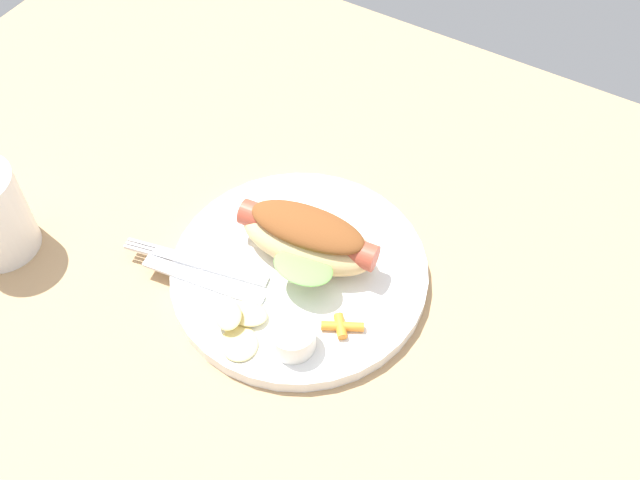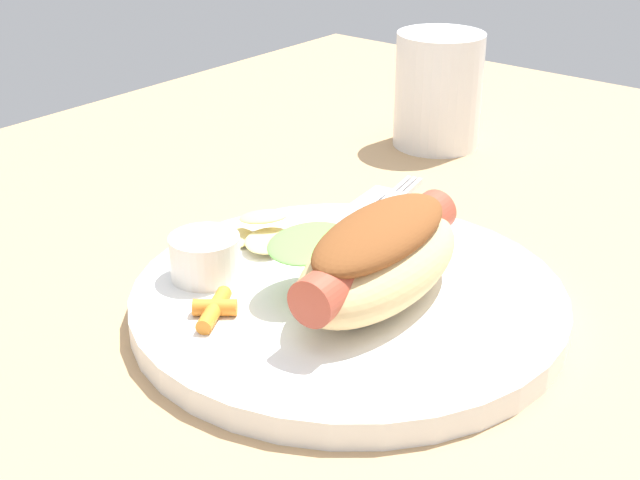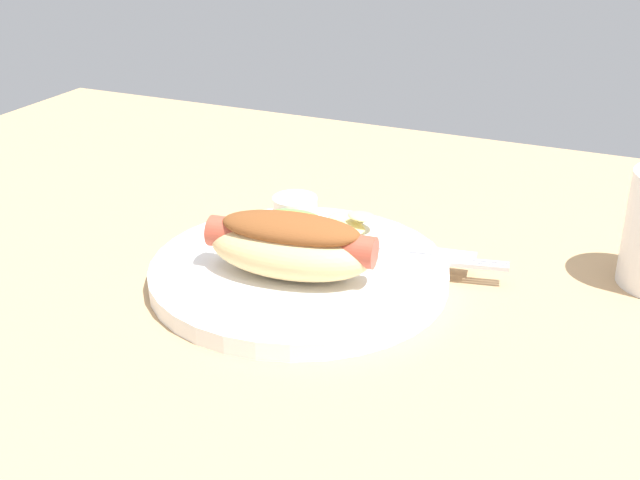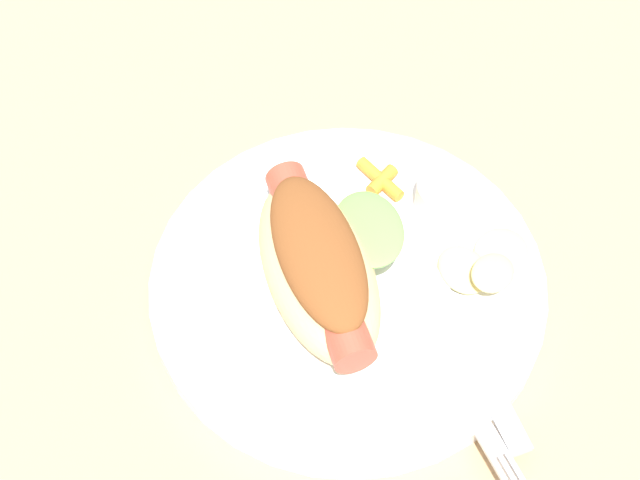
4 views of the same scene
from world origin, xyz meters
TOP-DOWN VIEW (x-y plane):
  - ground_plane at (0.00, 0.00)cm, footprint 120.00×90.00cm
  - plate at (2.03, -1.61)cm, footprint 25.85×25.85cm
  - hot_dog at (2.20, -3.54)cm, footprint 14.67×9.99cm
  - sauce_ramekin at (-2.10, 6.18)cm, footprint 4.28×4.28cm
  - fork at (10.94, 3.14)cm, footprint 15.31×4.47cm
  - knife at (9.32, 4.62)cm, footprint 13.11×3.25cm
  - chips_pile at (3.09, 7.35)cm, footprint 6.83×7.52cm
  - carrot_garnish at (-5.12, 2.39)cm, footprint 3.98×2.71cm

SIDE VIEW (x-z plane):
  - ground_plane at x=0.00cm, z-range -1.80..0.00cm
  - plate at x=2.03cm, z-range 0.00..1.60cm
  - knife at x=9.32cm, z-range 1.60..1.96cm
  - fork at x=10.94cm, z-range 1.60..2.00cm
  - carrot_garnish at x=-5.12cm, z-range 1.58..2.54cm
  - chips_pile at x=3.09cm, z-range 1.29..3.21cm
  - sauce_ramekin at x=-2.10cm, z-range 1.60..4.28cm
  - hot_dog at x=2.20cm, z-range 1.72..7.06cm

